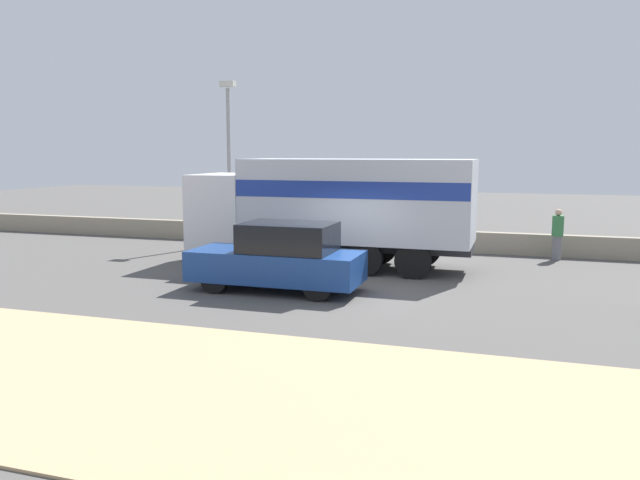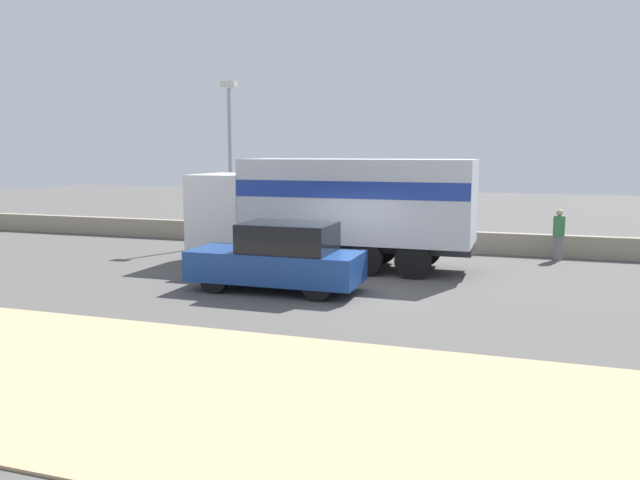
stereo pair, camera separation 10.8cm
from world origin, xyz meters
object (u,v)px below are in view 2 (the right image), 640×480
at_px(pedestrian, 559,234).
at_px(car_hatchback, 279,258).
at_px(box_truck, 334,203).
at_px(street_lamp, 230,149).

bearing_deg(pedestrian, car_hatchback, -134.60).
relative_size(car_hatchback, pedestrian, 2.61).
distance_m(box_truck, car_hatchback, 3.75).
bearing_deg(car_hatchback, pedestrian, -134.60).
bearing_deg(street_lamp, pedestrian, -0.06).
relative_size(street_lamp, box_truck, 0.71).
distance_m(street_lamp, pedestrian, 11.83).
xyz_separation_m(car_hatchback, pedestrian, (6.80, 6.90, 0.02)).
height_order(car_hatchback, pedestrian, car_hatchback).
distance_m(street_lamp, box_truck, 6.26).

